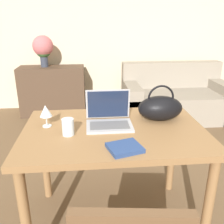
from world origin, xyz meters
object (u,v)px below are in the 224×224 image
at_px(laptop, 109,115).
at_px(flower_vase, 43,48).
at_px(wine_glass, 46,111).
at_px(handbag, 160,108).
at_px(couch, 175,100).
at_px(drinking_glass, 68,127).

relative_size(laptop, flower_vase, 0.66).
bearing_deg(wine_glass, handbag, 3.46).
distance_m(couch, wine_glass, 2.62).
bearing_deg(flower_vase, couch, -10.01).
bearing_deg(couch, laptop, -120.93).
distance_m(couch, handbag, 2.18).
height_order(handbag, flower_vase, flower_vase).
height_order(laptop, wine_glass, laptop).
bearing_deg(handbag, couch, 67.20).
relative_size(couch, handbag, 4.96).
relative_size(laptop, wine_glass, 2.04).
distance_m(laptop, flower_vase, 2.47).
relative_size(couch, laptop, 5.10).
bearing_deg(drinking_glass, wine_glass, 136.57).
relative_size(laptop, handbag, 0.97).
xyz_separation_m(laptop, handbag, (0.37, 0.04, 0.03)).
xyz_separation_m(laptop, drinking_glass, (-0.27, -0.15, -0.01)).
relative_size(drinking_glass, wine_glass, 0.70).
height_order(couch, flower_vase, flower_vase).
bearing_deg(laptop, wine_glass, -179.43).
distance_m(drinking_glass, handbag, 0.67).
bearing_deg(laptop, drinking_glass, -150.74).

